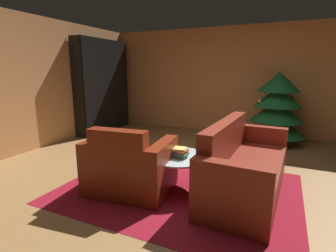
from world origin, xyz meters
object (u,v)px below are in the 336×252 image
object	(u,v)px
armchair_red	(130,167)
book_stack_on_table	(179,153)
decorated_tree	(277,108)
bookshelf_unit	(106,87)
coffee_table	(178,159)
bottle_on_table	(161,149)
couch_red	(244,168)

from	to	relation	value
armchair_red	book_stack_on_table	world-z (taller)	armchair_red
armchair_red	book_stack_on_table	xyz separation A→B (m)	(0.55, 0.28, 0.19)
armchair_red	decorated_tree	distance (m)	3.53
bookshelf_unit	decorated_tree	size ratio (longest dim) A/B	1.51
bookshelf_unit	book_stack_on_table	size ratio (longest dim) A/B	9.13
coffee_table	bottle_on_table	world-z (taller)	bottle_on_table
bookshelf_unit	couch_red	size ratio (longest dim) A/B	1.14
coffee_table	bottle_on_table	distance (m)	0.25
book_stack_on_table	couch_red	bearing A→B (deg)	22.46
bookshelf_unit	decorated_tree	bearing A→B (deg)	6.21
couch_red	bottle_on_table	distance (m)	1.06
bookshelf_unit	bottle_on_table	world-z (taller)	bookshelf_unit
bookshelf_unit	decorated_tree	xyz separation A→B (m)	(3.98, 0.43, -0.35)
armchair_red	coffee_table	bearing A→B (deg)	31.61
armchair_red	bottle_on_table	world-z (taller)	armchair_red
decorated_tree	book_stack_on_table	bearing A→B (deg)	-109.43
couch_red	coffee_table	bearing A→B (deg)	-161.23
couch_red	decorated_tree	bearing A→B (deg)	84.18
bottle_on_table	decorated_tree	world-z (taller)	decorated_tree
coffee_table	book_stack_on_table	xyz separation A→B (m)	(0.03, -0.04, 0.10)
bookshelf_unit	armchair_red	size ratio (longest dim) A/B	2.04
bookshelf_unit	coffee_table	size ratio (longest dim) A/B	2.87
bookshelf_unit	bottle_on_table	bearing A→B (deg)	-41.80
decorated_tree	bottle_on_table	bearing A→B (deg)	-113.22
coffee_table	decorated_tree	size ratio (longest dim) A/B	0.52
bookshelf_unit	couch_red	bearing A→B (deg)	-29.58
bookshelf_unit	armchair_red	xyz separation A→B (m)	(2.42, -2.70, -0.77)
couch_red	decorated_tree	xyz separation A→B (m)	(0.26, 2.55, 0.44)
armchair_red	couch_red	world-z (taller)	couch_red
armchair_red	decorated_tree	bearing A→B (deg)	63.50
coffee_table	decorated_tree	bearing A→B (deg)	69.71
armchair_red	couch_red	bearing A→B (deg)	24.24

